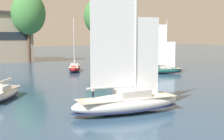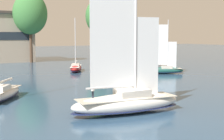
{
  "view_description": "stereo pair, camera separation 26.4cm",
  "coord_description": "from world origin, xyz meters",
  "px_view_note": "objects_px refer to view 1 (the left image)",
  "views": [
    {
      "loc": [
        -17.24,
        -25.93,
        7.83
      ],
      "look_at": [
        0.0,
        3.0,
        4.12
      ],
      "focal_mm": 50.0,
      "sensor_mm": 36.0,
      "label": 1
    },
    {
      "loc": [
        -17.01,
        -26.06,
        7.83
      ],
      "look_at": [
        0.0,
        3.0,
        4.12
      ],
      "focal_mm": 50.0,
      "sensor_mm": 36.0,
      "label": 2
    }
  ],
  "objects_px": {
    "sailboat_moored_mid_channel": "(75,68)",
    "sailboat_moored_far_slip": "(105,64)",
    "sailboat_moored_near_marina": "(163,69)",
    "sailboat_moored_outer_mooring": "(1,93)",
    "tree_shore_center": "(99,16)",
    "sailboat_main": "(127,101)",
    "tree_shore_left": "(28,14)"
  },
  "relations": [
    {
      "from": "sailboat_moored_mid_channel",
      "to": "sailboat_moored_outer_mooring",
      "type": "distance_m",
      "value": 31.48
    },
    {
      "from": "tree_shore_left",
      "to": "sailboat_moored_outer_mooring",
      "type": "relative_size",
      "value": 1.63
    },
    {
      "from": "tree_shore_center",
      "to": "sailboat_moored_near_marina",
      "type": "bearing_deg",
      "value": -100.74
    },
    {
      "from": "sailboat_main",
      "to": "sailboat_moored_mid_channel",
      "type": "xyz_separation_m",
      "value": [
        10.71,
        37.19,
        -0.46
      ]
    },
    {
      "from": "sailboat_moored_far_slip",
      "to": "sailboat_main",
      "type": "bearing_deg",
      "value": -116.57
    },
    {
      "from": "tree_shore_left",
      "to": "sailboat_moored_near_marina",
      "type": "bearing_deg",
      "value": -68.25
    },
    {
      "from": "tree_shore_center",
      "to": "sailboat_moored_near_marina",
      "type": "relative_size",
      "value": 1.84
    },
    {
      "from": "sailboat_moored_mid_channel",
      "to": "sailboat_moored_far_slip",
      "type": "height_order",
      "value": "sailboat_moored_mid_channel"
    },
    {
      "from": "tree_shore_left",
      "to": "sailboat_moored_outer_mooring",
      "type": "bearing_deg",
      "value": -109.62
    },
    {
      "from": "tree_shore_center",
      "to": "sailboat_moored_far_slip",
      "type": "height_order",
      "value": "tree_shore_center"
    },
    {
      "from": "sailboat_main",
      "to": "sailboat_moored_far_slip",
      "type": "relative_size",
      "value": 1.6
    },
    {
      "from": "sailboat_moored_far_slip",
      "to": "sailboat_moored_outer_mooring",
      "type": "distance_m",
      "value": 41.73
    },
    {
      "from": "sailboat_moored_near_marina",
      "to": "sailboat_moored_mid_channel",
      "type": "xyz_separation_m",
      "value": [
        -13.97,
        13.45,
        -0.11
      ]
    },
    {
      "from": "sailboat_main",
      "to": "sailboat_moored_outer_mooring",
      "type": "distance_m",
      "value": 16.4
    },
    {
      "from": "tree_shore_center",
      "to": "sailboat_main",
      "type": "bearing_deg",
      "value": -116.14
    },
    {
      "from": "sailboat_moored_mid_channel",
      "to": "tree_shore_center",
      "type": "bearing_deg",
      "value": 53.37
    },
    {
      "from": "sailboat_moored_mid_channel",
      "to": "sailboat_moored_far_slip",
      "type": "bearing_deg",
      "value": 23.82
    },
    {
      "from": "sailboat_moored_near_marina",
      "to": "sailboat_moored_mid_channel",
      "type": "distance_m",
      "value": 19.39
    },
    {
      "from": "tree_shore_center",
      "to": "sailboat_moored_near_marina",
      "type": "xyz_separation_m",
      "value": [
        -8.21,
        -43.28,
        -13.35
      ]
    },
    {
      "from": "sailboat_moored_far_slip",
      "to": "tree_shore_left",
      "type": "bearing_deg",
      "value": 118.61
    },
    {
      "from": "sailboat_moored_near_marina",
      "to": "sailboat_moored_far_slip",
      "type": "relative_size",
      "value": 1.09
    },
    {
      "from": "sailboat_moored_near_marina",
      "to": "sailboat_moored_far_slip",
      "type": "xyz_separation_m",
      "value": [
        -3.84,
        17.92,
        -0.21
      ]
    },
    {
      "from": "sailboat_moored_outer_mooring",
      "to": "sailboat_moored_mid_channel",
      "type": "bearing_deg",
      "value": 49.6
    },
    {
      "from": "tree_shore_center",
      "to": "sailboat_moored_mid_channel",
      "type": "xyz_separation_m",
      "value": [
        -22.18,
        -29.83,
        -13.47
      ]
    },
    {
      "from": "tree_shore_left",
      "to": "sailboat_moored_mid_channel",
      "type": "height_order",
      "value": "tree_shore_left"
    },
    {
      "from": "sailboat_moored_far_slip",
      "to": "sailboat_moored_outer_mooring",
      "type": "height_order",
      "value": "sailboat_moored_outer_mooring"
    },
    {
      "from": "sailboat_moored_near_marina",
      "to": "sailboat_moored_mid_channel",
      "type": "bearing_deg",
      "value": 136.1
    },
    {
      "from": "sailboat_main",
      "to": "sailboat_moored_near_marina",
      "type": "xyz_separation_m",
      "value": [
        24.68,
        23.74,
        -0.35
      ]
    },
    {
      "from": "tree_shore_left",
      "to": "sailboat_main",
      "type": "xyz_separation_m",
      "value": [
        -8.5,
        -64.28,
        -12.87
      ]
    },
    {
      "from": "tree_shore_center",
      "to": "sailboat_moored_mid_channel",
      "type": "relative_size",
      "value": 1.74
    },
    {
      "from": "tree_shore_left",
      "to": "tree_shore_center",
      "type": "relative_size",
      "value": 0.99
    },
    {
      "from": "sailboat_moored_near_marina",
      "to": "sailboat_moored_outer_mooring",
      "type": "bearing_deg",
      "value": -162.97
    }
  ]
}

